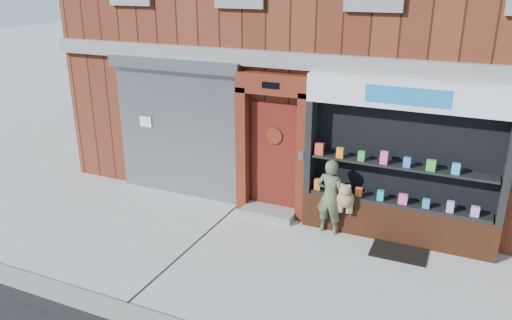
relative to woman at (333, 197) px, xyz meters
The scene contains 7 objects.
ground 1.82m from the woman, 111.31° to the right, with size 80.00×80.00×0.00m, color #9E9E99.
building 5.55m from the woman, 97.71° to the left, with size 12.00×8.16×8.00m.
shutter_bay 3.75m from the woman, behind, with size 3.10×0.30×3.04m.
red_door_bay 1.56m from the woman, 166.82° to the left, with size 1.52×0.58×2.90m.
pharmacy_bay 1.33m from the woman, 13.26° to the left, with size 3.50×0.41×3.00m.
woman is the anchor object (origin of this frame).
doormat 1.53m from the woman, ahead, with size 0.97×0.68×0.02m, color black.
Camera 1 is at (2.79, -6.81, 4.59)m, focal length 35.00 mm.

